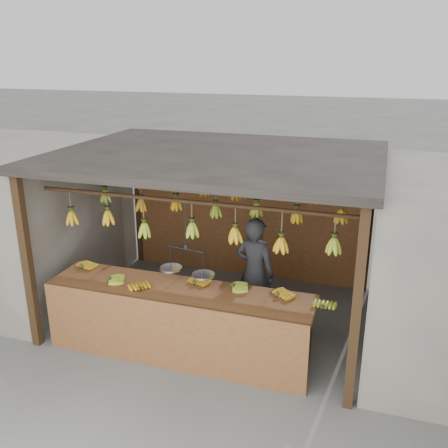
% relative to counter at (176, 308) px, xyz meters
% --- Properties ---
extents(ground, '(80.00, 80.00, 0.00)m').
position_rel_counter_xyz_m(ground, '(0.12, 1.22, -0.70)').
color(ground, '#5B5B57').
extents(stall, '(4.30, 3.30, 2.40)m').
position_rel_counter_xyz_m(stall, '(0.12, 1.55, 1.27)').
color(stall, black).
rests_on(stall, ground).
extents(neighbor_left, '(3.00, 3.00, 2.30)m').
position_rel_counter_xyz_m(neighbor_left, '(-3.48, 1.22, 0.45)').
color(neighbor_left, slate).
rests_on(neighbor_left, ground).
extents(counter, '(3.52, 0.76, 0.96)m').
position_rel_counter_xyz_m(counter, '(0.00, 0.00, 0.00)').
color(counter, brown).
rests_on(counter, ground).
extents(hanging_bananas, '(3.63, 2.22, 0.40)m').
position_rel_counter_xyz_m(hanging_bananas, '(0.11, 1.23, 0.92)').
color(hanging_bananas, '#CA9115').
rests_on(hanging_bananas, ground).
extents(balance_scale, '(0.72, 0.33, 0.92)m').
position_rel_counter_xyz_m(balance_scale, '(0.06, 0.22, 0.44)').
color(balance_scale, black).
rests_on(balance_scale, ground).
extents(vendor, '(0.65, 0.50, 1.59)m').
position_rel_counter_xyz_m(vendor, '(0.70, 1.09, 0.09)').
color(vendor, '#262628').
rests_on(vendor, ground).
extents(bag_bundles, '(0.08, 0.26, 1.20)m').
position_rel_counter_xyz_m(bag_bundles, '(2.06, 2.57, 0.31)').
color(bag_bundles, yellow).
rests_on(bag_bundles, ground).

